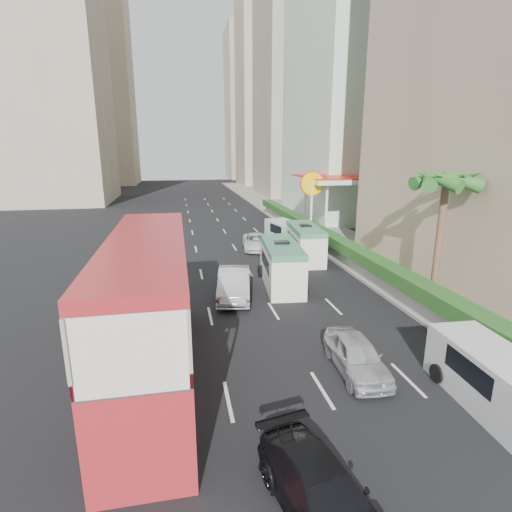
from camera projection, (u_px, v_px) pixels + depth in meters
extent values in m
plane|color=black|center=(314.00, 359.00, 15.50)|extent=(200.00, 200.00, 0.00)
cube|color=#AF2227|center=(150.00, 310.00, 13.73)|extent=(2.50, 11.00, 5.06)
imported|color=silver|center=(234.00, 297.00, 22.03)|extent=(2.45, 5.06, 1.60)
imported|color=silver|center=(355.00, 371.00, 14.67)|extent=(1.76, 3.94, 1.32)
imported|color=silver|center=(256.00, 249.00, 32.79)|extent=(2.61, 4.72, 1.25)
cube|color=silver|center=(281.00, 265.00, 23.73)|extent=(2.53, 5.98, 2.57)
cube|color=silver|center=(305.00, 243.00, 29.43)|extent=(2.44, 5.80, 2.50)
cube|color=silver|center=(493.00, 379.00, 12.53)|extent=(2.07, 4.67, 1.83)
cube|color=silver|center=(285.00, 233.00, 34.55)|extent=(2.78, 5.02, 1.90)
cube|color=#99968C|center=(317.00, 229.00, 40.87)|extent=(6.00, 120.00, 0.18)
cube|color=silver|center=(331.00, 250.00, 29.76)|extent=(0.30, 44.00, 1.00)
cube|color=#2D6626|center=(332.00, 239.00, 29.54)|extent=(1.10, 44.00, 0.70)
cylinder|color=brown|center=(439.00, 243.00, 19.88)|extent=(0.36, 0.36, 6.40)
cube|color=silver|center=(335.00, 205.00, 38.47)|extent=(6.50, 8.00, 5.50)
cube|color=#B1A28B|center=(307.00, 46.00, 67.46)|extent=(16.00, 16.00, 50.00)
cube|color=tan|center=(269.00, 86.00, 90.81)|extent=(14.00, 14.00, 44.00)
cube|color=#B1A28B|center=(252.00, 106.00, 112.19)|extent=(14.00, 14.00, 40.00)
cube|color=#B1A28B|center=(31.00, 18.00, 56.52)|extent=(18.00, 18.00, 52.00)
cube|color=tan|center=(95.00, 82.00, 90.85)|extent=(16.00, 16.00, 46.00)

